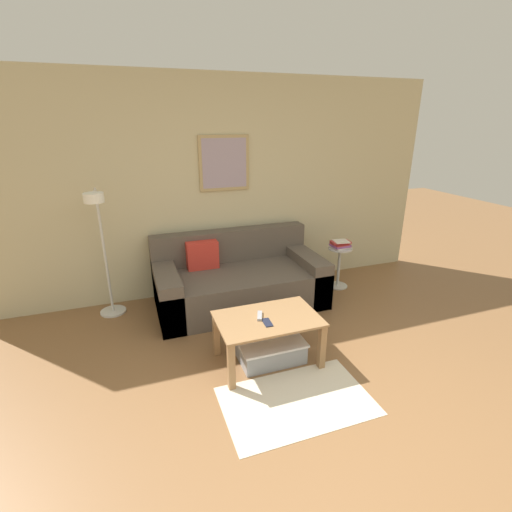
{
  "coord_description": "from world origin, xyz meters",
  "views": [
    {
      "loc": [
        -1.05,
        -1.39,
        2.05
      ],
      "look_at": [
        0.04,
        1.68,
        0.85
      ],
      "focal_mm": 26.0,
      "sensor_mm": 36.0,
      "label": 1
    }
  ],
  "objects_px": {
    "book_stack": "(340,244)",
    "remote_control": "(260,316)",
    "floor_lamp": "(102,242)",
    "coffee_table": "(268,326)",
    "cell_phone": "(267,322)",
    "couch": "(238,281)",
    "side_table": "(339,264)",
    "storage_bin": "(270,349)"
  },
  "relations": [
    {
      "from": "storage_bin",
      "to": "book_stack",
      "type": "distance_m",
      "value": 1.87
    },
    {
      "from": "couch",
      "to": "book_stack",
      "type": "xyz_separation_m",
      "value": [
        1.34,
        -0.01,
        0.3
      ]
    },
    {
      "from": "floor_lamp",
      "to": "remote_control",
      "type": "relative_size",
      "value": 9.44
    },
    {
      "from": "coffee_table",
      "to": "remote_control",
      "type": "bearing_deg",
      "value": 147.36
    },
    {
      "from": "side_table",
      "to": "storage_bin",
      "type": "bearing_deg",
      "value": -140.6
    },
    {
      "from": "coffee_table",
      "to": "couch",
      "type": "bearing_deg",
      "value": 85.62
    },
    {
      "from": "coffee_table",
      "to": "floor_lamp",
      "type": "bearing_deg",
      "value": 136.69
    },
    {
      "from": "remote_control",
      "to": "couch",
      "type": "bearing_deg",
      "value": 104.01
    },
    {
      "from": "book_stack",
      "to": "remote_control",
      "type": "bearing_deg",
      "value": -142.87
    },
    {
      "from": "coffee_table",
      "to": "cell_phone",
      "type": "distance_m",
      "value": 0.12
    },
    {
      "from": "remote_control",
      "to": "coffee_table",
      "type": "bearing_deg",
      "value": -11.05
    },
    {
      "from": "side_table",
      "to": "coffee_table",
      "type": "bearing_deg",
      "value": -140.75
    },
    {
      "from": "storage_bin",
      "to": "floor_lamp",
      "type": "xyz_separation_m",
      "value": [
        -1.36,
        1.23,
        0.79
      ]
    },
    {
      "from": "couch",
      "to": "remote_control",
      "type": "xyz_separation_m",
      "value": [
        -0.15,
        -1.14,
        0.17
      ]
    },
    {
      "from": "side_table",
      "to": "book_stack",
      "type": "distance_m",
      "value": 0.27
    },
    {
      "from": "couch",
      "to": "floor_lamp",
      "type": "distance_m",
      "value": 1.54
    },
    {
      "from": "remote_control",
      "to": "side_table",
      "type": "bearing_deg",
      "value": 58.73
    },
    {
      "from": "book_stack",
      "to": "cell_phone",
      "type": "relative_size",
      "value": 1.77
    },
    {
      "from": "storage_bin",
      "to": "side_table",
      "type": "height_order",
      "value": "side_table"
    },
    {
      "from": "couch",
      "to": "storage_bin",
      "type": "bearing_deg",
      "value": -92.84
    },
    {
      "from": "couch",
      "to": "cell_phone",
      "type": "distance_m",
      "value": 1.28
    },
    {
      "from": "coffee_table",
      "to": "cell_phone",
      "type": "height_order",
      "value": "cell_phone"
    },
    {
      "from": "side_table",
      "to": "floor_lamp",
      "type": "bearing_deg",
      "value": 178.57
    },
    {
      "from": "storage_bin",
      "to": "coffee_table",
      "type": "bearing_deg",
      "value": -148.03
    },
    {
      "from": "coffee_table",
      "to": "remote_control",
      "type": "relative_size",
      "value": 5.94
    },
    {
      "from": "coffee_table",
      "to": "remote_control",
      "type": "distance_m",
      "value": 0.12
    },
    {
      "from": "cell_phone",
      "to": "couch",
      "type": "bearing_deg",
      "value": 87.55
    },
    {
      "from": "floor_lamp",
      "to": "side_table",
      "type": "distance_m",
      "value": 2.83
    },
    {
      "from": "floor_lamp",
      "to": "cell_phone",
      "type": "distance_m",
      "value": 1.9
    },
    {
      "from": "coffee_table",
      "to": "floor_lamp",
      "type": "distance_m",
      "value": 1.9
    },
    {
      "from": "couch",
      "to": "side_table",
      "type": "bearing_deg",
      "value": 0.0
    },
    {
      "from": "remote_control",
      "to": "cell_phone",
      "type": "relative_size",
      "value": 1.07
    },
    {
      "from": "storage_bin",
      "to": "cell_phone",
      "type": "distance_m",
      "value": 0.36
    },
    {
      "from": "side_table",
      "to": "remote_control",
      "type": "relative_size",
      "value": 3.54
    },
    {
      "from": "book_stack",
      "to": "remote_control",
      "type": "xyz_separation_m",
      "value": [
        -1.49,
        -1.13,
        -0.14
      ]
    },
    {
      "from": "side_table",
      "to": "cell_phone",
      "type": "xyz_separation_m",
      "value": [
        -1.48,
        -1.26,
        0.13
      ]
    },
    {
      "from": "storage_bin",
      "to": "floor_lamp",
      "type": "height_order",
      "value": "floor_lamp"
    },
    {
      "from": "couch",
      "to": "coffee_table",
      "type": "distance_m",
      "value": 1.18
    },
    {
      "from": "floor_lamp",
      "to": "cell_phone",
      "type": "relative_size",
      "value": 10.12
    },
    {
      "from": "cell_phone",
      "to": "remote_control",
      "type": "bearing_deg",
      "value": 104.74
    },
    {
      "from": "coffee_table",
      "to": "side_table",
      "type": "relative_size",
      "value": 1.68
    },
    {
      "from": "side_table",
      "to": "cell_phone",
      "type": "distance_m",
      "value": 1.95
    }
  ]
}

